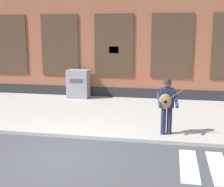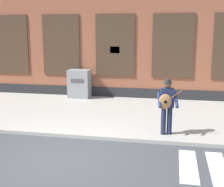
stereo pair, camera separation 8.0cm
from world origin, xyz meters
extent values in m
plane|color=#424449|center=(0.00, 0.00, 0.00)|extent=(160.00, 160.00, 0.00)
cube|color=#ADAAA3|center=(0.00, 4.24, 0.05)|extent=(28.00, 5.60, 0.11)
cube|color=#99563D|center=(0.00, 9.03, 4.46)|extent=(28.00, 4.00, 8.93)
cube|color=#28282B|center=(0.00, 7.01, 0.28)|extent=(28.00, 0.04, 0.55)
cube|color=#473323|center=(-5.12, 7.00, 2.48)|extent=(1.78, 0.06, 2.78)
cube|color=black|center=(-5.12, 6.99, 2.48)|extent=(1.66, 0.03, 2.66)
cube|color=#473323|center=(-2.56, 7.00, 2.48)|extent=(1.78, 0.06, 2.78)
cube|color=black|center=(-2.56, 6.99, 2.48)|extent=(1.66, 0.03, 2.66)
cube|color=#473323|center=(0.00, 7.00, 2.48)|extent=(1.78, 0.06, 2.78)
cube|color=black|center=(0.00, 6.99, 2.48)|extent=(1.66, 0.03, 2.66)
cube|color=#473323|center=(2.56, 7.00, 2.48)|extent=(1.78, 0.06, 2.78)
cube|color=black|center=(2.56, 6.99, 2.48)|extent=(1.66, 0.03, 2.66)
cube|color=yellow|center=(0.00, 6.98, 2.28)|extent=(0.44, 0.02, 0.30)
cube|color=silver|center=(3.07, 0.14, 0.01)|extent=(0.42, 1.90, 0.01)
cube|color=silver|center=(3.74, 0.14, 0.01)|extent=(0.42, 1.90, 0.01)
cylinder|color=#1E233D|center=(2.58, 2.07, 0.51)|extent=(0.15, 0.15, 0.82)
cylinder|color=#1E233D|center=(2.41, 2.02, 0.51)|extent=(0.15, 0.15, 0.82)
cube|color=navy|center=(2.49, 2.06, 1.21)|extent=(0.41, 0.28, 0.57)
sphere|color=brown|center=(2.49, 2.06, 1.60)|extent=(0.22, 0.22, 0.22)
cylinder|color=#333338|center=(2.49, 2.06, 1.66)|extent=(0.28, 0.28, 0.02)
cylinder|color=#333338|center=(2.49, 2.06, 1.71)|extent=(0.18, 0.18, 0.09)
cylinder|color=navy|center=(2.74, 2.00, 1.17)|extent=(0.17, 0.52, 0.39)
cylinder|color=navy|center=(2.27, 1.92, 1.17)|extent=(0.17, 0.52, 0.39)
ellipsoid|color=#B77F4C|center=(2.44, 1.86, 1.13)|extent=(0.37, 0.18, 0.44)
cylinder|color=black|center=(2.45, 1.81, 1.13)|extent=(0.09, 0.02, 0.09)
cylinder|color=brown|center=(2.70, 1.89, 1.31)|extent=(0.47, 0.11, 0.34)
cube|color=gray|center=(-1.57, 6.58, 0.75)|extent=(0.97, 0.69, 1.28)
cube|color=#4C4C4C|center=(-1.57, 6.23, 0.94)|extent=(0.58, 0.02, 0.16)
camera|label=1|loc=(2.57, -6.95, 3.10)|focal=50.00mm
camera|label=2|loc=(2.65, -6.93, 3.10)|focal=50.00mm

